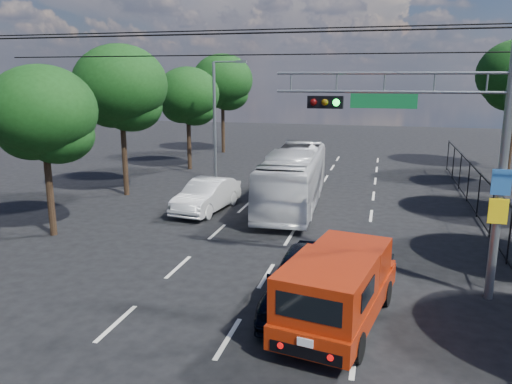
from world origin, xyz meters
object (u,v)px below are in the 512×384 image
(navy_hatchback, at_px, (306,280))
(white_van, at_px, (207,195))
(white_bus, at_px, (294,178))
(red_pickup, at_px, (339,286))
(signal_mast, at_px, (459,112))

(navy_hatchback, height_order, white_van, navy_hatchback)
(white_bus, relative_size, white_van, 2.18)
(white_bus, bearing_deg, white_van, -155.17)
(red_pickup, relative_size, white_bus, 0.56)
(navy_hatchback, relative_size, white_bus, 0.48)
(red_pickup, xyz_separation_m, white_van, (-7.00, 9.62, -0.30))
(red_pickup, distance_m, navy_hatchback, 1.22)
(red_pickup, bearing_deg, white_van, 126.04)
(signal_mast, height_order, red_pickup, signal_mast)
(signal_mast, relative_size, navy_hatchback, 2.00)
(navy_hatchback, distance_m, white_van, 10.74)
(white_van, bearing_deg, white_bus, 34.35)
(red_pickup, distance_m, white_van, 11.89)
(signal_mast, height_order, navy_hatchback, signal_mast)
(signal_mast, bearing_deg, navy_hatchback, -153.10)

